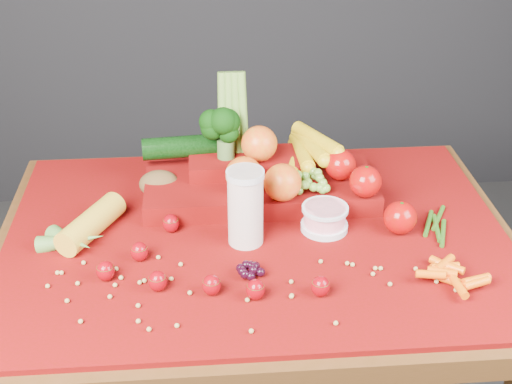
{
  "coord_description": "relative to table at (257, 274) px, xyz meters",
  "views": [
    {
      "loc": [
        -0.1,
        -1.26,
        1.59
      ],
      "look_at": [
        0.0,
        0.02,
        0.85
      ],
      "focal_mm": 50.0,
      "sensor_mm": 36.0,
      "label": 1
    }
  ],
  "objects": [
    {
      "name": "dark_grape_cluster",
      "position": [
        -0.02,
        -0.15,
        0.12
      ],
      "size": [
        0.06,
        0.05,
        0.03
      ],
      "primitive_type": null,
      "color": "black",
      "rests_on": "red_cloth"
    },
    {
      "name": "milk_glass",
      "position": [
        -0.03,
        -0.03,
        0.2
      ],
      "size": [
        0.08,
        0.08,
        0.16
      ],
      "rotation": [
        0.0,
        0.0,
        0.34
      ],
      "color": "beige",
      "rests_on": "red_cloth"
    },
    {
      "name": "table",
      "position": [
        0.0,
        0.0,
        0.0
      ],
      "size": [
        1.1,
        0.8,
        0.75
      ],
      "color": "#3D250E",
      "rests_on": "ground"
    },
    {
      "name": "green_bean_pile",
      "position": [
        0.38,
        -0.01,
        0.11
      ],
      "size": [
        0.14,
        0.12,
        0.01
      ],
      "primitive_type": null,
      "color": "#295A14",
      "rests_on": "red_cloth"
    },
    {
      "name": "red_cloth",
      "position": [
        0.0,
        0.0,
        0.1
      ],
      "size": [
        1.05,
        0.75,
        0.01
      ],
      "primitive_type": "cube",
      "color": "#650309",
      "rests_on": "table"
    },
    {
      "name": "corn_ear",
      "position": [
        -0.37,
        -0.01,
        0.13
      ],
      "size": [
        0.24,
        0.26,
        0.06
      ],
      "rotation": [
        0.0,
        0.0,
        1.08
      ],
      "color": "gold",
      "rests_on": "red_cloth"
    },
    {
      "name": "potato",
      "position": [
        -0.21,
        0.17,
        0.14
      ],
      "size": [
        0.09,
        0.07,
        0.06
      ],
      "primitive_type": "ellipsoid",
      "color": "brown",
      "rests_on": "red_cloth"
    },
    {
      "name": "baby_carrot_pile",
      "position": [
        0.35,
        -0.19,
        0.12
      ],
      "size": [
        0.18,
        0.18,
        0.03
      ],
      "primitive_type": null,
      "color": "#EC5D08",
      "rests_on": "red_cloth"
    },
    {
      "name": "soybean_scatter",
      "position": [
        0.0,
        -0.2,
        0.11
      ],
      "size": [
        0.84,
        0.24,
        0.01
      ],
      "primitive_type": null,
      "color": "tan",
      "rests_on": "red_cloth"
    },
    {
      "name": "produce_mound",
      "position": [
        0.03,
        0.16,
        0.17
      ],
      "size": [
        0.58,
        0.36,
        0.27
      ],
      "color": "#650309",
      "rests_on": "red_cloth"
    },
    {
      "name": "strawberry_scatter",
      "position": [
        -0.13,
        -0.15,
        0.13
      ],
      "size": [
        0.44,
        0.28,
        0.04
      ],
      "color": "#850007",
      "rests_on": "red_cloth"
    },
    {
      "name": "yogurt_bowl",
      "position": [
        0.14,
        0.0,
        0.14
      ],
      "size": [
        0.1,
        0.1,
        0.05
      ],
      "rotation": [
        0.0,
        0.0,
        -0.2
      ],
      "color": "silver",
      "rests_on": "red_cloth"
    }
  ]
}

